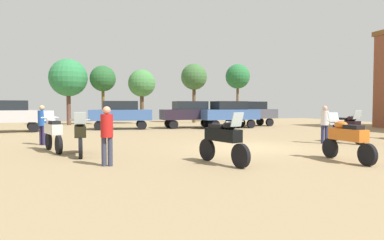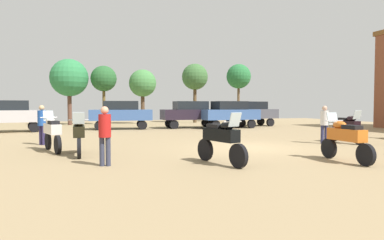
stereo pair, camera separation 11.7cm
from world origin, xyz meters
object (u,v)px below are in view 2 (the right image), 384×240
at_px(motorcycle_8, 79,134).
at_px(person_3, 105,131).
at_px(motorcycle_5, 52,132).
at_px(car_3, 250,112).
at_px(car_1, 8,114).
at_px(motorcycle_3, 221,139).
at_px(person_1, 42,122).
at_px(motorcycle_2, 345,138).
at_px(tree_1, 195,77).
at_px(car_4, 190,112).
at_px(motorcycle_4, 347,127).
at_px(car_5, 121,113).
at_px(tree_4, 69,78).
at_px(tree_2, 143,84).
at_px(tree_5, 239,77).
at_px(tree_7, 104,79).
at_px(person_2, 324,122).
at_px(car_2, 229,112).

xyz_separation_m(motorcycle_8, person_3, (0.70, -2.38, 0.24)).
distance_m(motorcycle_5, person_3, 4.01).
bearing_deg(car_3, car_1, 90.50).
relative_size(motorcycle_3, person_1, 1.27).
distance_m(motorcycle_2, tree_1, 23.81).
bearing_deg(car_4, tree_1, -20.91).
distance_m(motorcycle_4, car_5, 14.88).
distance_m(motorcycle_3, car_5, 15.48).
relative_size(motorcycle_5, tree_4, 0.38).
distance_m(car_3, tree_2, 10.21).
bearing_deg(motorcycle_2, tree_5, 73.15).
bearing_deg(tree_7, motorcycle_2, -75.98).
bearing_deg(person_1, car_5, 110.16).
bearing_deg(motorcycle_2, motorcycle_5, 150.63).
relative_size(person_3, tree_5, 0.28).
bearing_deg(tree_4, motorcycle_2, -69.66).
bearing_deg(person_1, person_3, -23.31).
bearing_deg(tree_1, tree_7, -174.47).
bearing_deg(tree_2, tree_4, 179.12).
height_order(car_4, tree_5, tree_5).
bearing_deg(motorcycle_3, car_3, -135.57).
xyz_separation_m(motorcycle_2, tree_4, (-8.46, 22.82, 3.32)).
height_order(person_1, person_2, person_1).
height_order(motorcycle_2, person_2, person_2).
distance_m(car_3, car_5, 10.40).
relative_size(motorcycle_4, motorcycle_5, 1.04).
bearing_deg(tree_4, motorcycle_5, -90.31).
distance_m(motorcycle_8, car_5, 12.62).
height_order(motorcycle_2, car_5, car_5).
distance_m(car_3, person_2, 12.62).
relative_size(car_3, person_2, 2.60).
bearing_deg(car_5, tree_5, -55.30).
height_order(motorcycle_5, person_3, person_3).
distance_m(person_1, person_3, 6.42).
bearing_deg(car_1, motorcycle_2, -152.46).
height_order(tree_4, tree_5, tree_5).
bearing_deg(tree_2, tree_5, 3.07).
distance_m(person_2, tree_1, 19.42).
bearing_deg(motorcycle_5, car_3, 22.20).
height_order(motorcycle_8, car_5, car_5).
bearing_deg(person_3, motorcycle_3, -176.94).
height_order(person_3, tree_2, tree_2).
bearing_deg(tree_2, person_1, -114.70).
bearing_deg(person_3, tree_1, -98.52).
relative_size(tree_1, tree_4, 1.02).
height_order(car_1, car_2, same).
distance_m(motorcycle_3, car_4, 15.74).
bearing_deg(tree_5, motorcycle_4, -101.65).
bearing_deg(tree_7, car_4, -47.86).
xyz_separation_m(motorcycle_8, person_1, (-1.52, 3.65, 0.27)).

